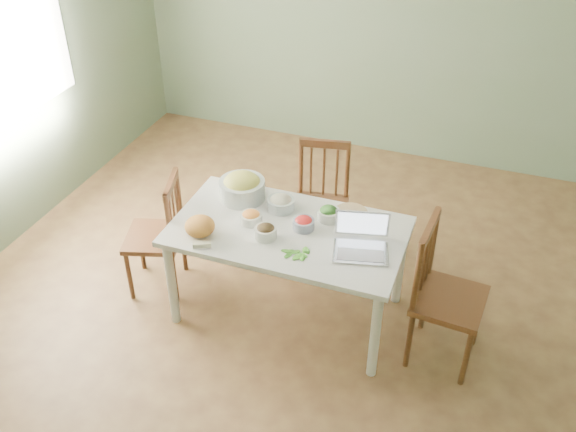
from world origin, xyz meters
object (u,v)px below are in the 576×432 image
(dining_table, at_px, (288,271))
(bread_boule, at_px, (200,226))
(chair_far, at_px, (320,206))
(chair_left, at_px, (153,234))
(laptop, at_px, (362,238))
(bowl_squash, at_px, (242,186))
(chair_right, at_px, (450,297))

(dining_table, relative_size, bread_boule, 7.82)
(chair_far, distance_m, bread_boule, 1.06)
(chair_far, xyz_separation_m, chair_left, (-0.98, -0.71, -0.01))
(dining_table, height_order, laptop, laptop)
(laptop, bearing_deg, bowl_squash, 147.22)
(bread_boule, xyz_separation_m, laptop, (0.98, 0.15, 0.05))
(bread_boule, bearing_deg, bowl_squash, 80.25)
(dining_table, xyz_separation_m, chair_right, (1.04, -0.05, 0.14))
(chair_far, height_order, laptop, laptop)
(bread_boule, bearing_deg, dining_table, 25.69)
(dining_table, xyz_separation_m, bowl_squash, (-0.41, 0.23, 0.43))
(chair_right, bearing_deg, chair_far, 60.38)
(bowl_squash, height_order, laptop, laptop)
(chair_right, relative_size, bowl_squash, 3.12)
(bread_boule, bearing_deg, chair_right, 7.04)
(bowl_squash, distance_m, laptop, 0.95)
(chair_left, height_order, chair_right, chair_right)
(laptop, bearing_deg, dining_table, 156.90)
(chair_far, relative_size, bread_boule, 4.80)
(chair_far, bearing_deg, chair_left, -155.08)
(bread_boule, height_order, laptop, laptop)
(dining_table, bearing_deg, laptop, -9.58)
(chair_right, relative_size, laptop, 2.94)
(chair_left, xyz_separation_m, laptop, (1.45, -0.03, 0.36))
(chair_left, xyz_separation_m, bowl_squash, (0.55, 0.29, 0.34))
(laptop, bearing_deg, chair_right, -9.81)
(chair_far, bearing_deg, laptop, -67.96)
(chair_right, distance_m, bowl_squash, 1.51)
(dining_table, xyz_separation_m, bread_boule, (-0.49, -0.24, 0.40))
(dining_table, relative_size, chair_right, 1.53)
(bowl_squash, bearing_deg, chair_far, 44.92)
(chair_far, bearing_deg, bread_boule, -130.48)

